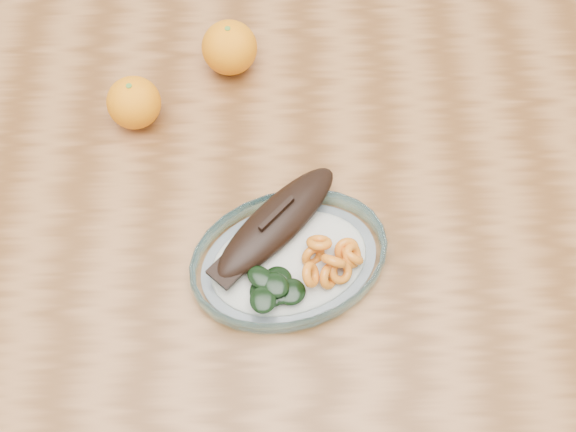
{
  "coord_description": "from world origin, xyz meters",
  "views": [
    {
      "loc": [
        0.06,
        -0.47,
        1.59
      ],
      "look_at": [
        0.07,
        -0.02,
        0.77
      ],
      "focal_mm": 45.0,
      "sensor_mm": 36.0,
      "label": 1
    }
  ],
  "objects_px": {
    "orange_left": "(134,103)",
    "orange_right": "(229,48)",
    "dining_table": "(238,244)",
    "plated_meal": "(289,257)"
  },
  "relations": [
    {
      "from": "orange_left",
      "to": "orange_right",
      "type": "bearing_deg",
      "value": 35.74
    },
    {
      "from": "dining_table",
      "to": "orange_left",
      "type": "bearing_deg",
      "value": 131.78
    },
    {
      "from": "plated_meal",
      "to": "orange_left",
      "type": "xyz_separation_m",
      "value": [
        -0.21,
        0.23,
        0.02
      ]
    },
    {
      "from": "orange_right",
      "to": "plated_meal",
      "type": "bearing_deg",
      "value": -76.65
    },
    {
      "from": "dining_table",
      "to": "plated_meal",
      "type": "relative_size",
      "value": 2.1
    },
    {
      "from": "plated_meal",
      "to": "orange_left",
      "type": "height_order",
      "value": "plated_meal"
    },
    {
      "from": "plated_meal",
      "to": "orange_left",
      "type": "bearing_deg",
      "value": 114.64
    },
    {
      "from": "plated_meal",
      "to": "orange_right",
      "type": "xyz_separation_m",
      "value": [
        -0.08,
        0.33,
        0.02
      ]
    },
    {
      "from": "dining_table",
      "to": "orange_left",
      "type": "distance_m",
      "value": 0.25
    },
    {
      "from": "dining_table",
      "to": "orange_right",
      "type": "height_order",
      "value": "orange_right"
    }
  ]
}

